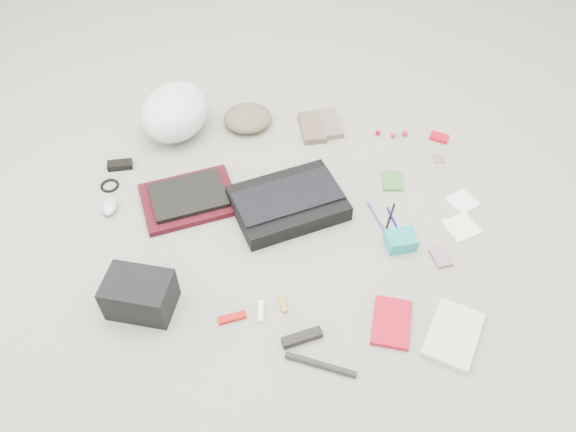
{
  "coord_description": "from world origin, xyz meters",
  "views": [
    {
      "loc": [
        0.05,
        -1.45,
        1.71
      ],
      "look_at": [
        0.0,
        0.0,
        0.05
      ],
      "focal_mm": 35.0,
      "sensor_mm": 36.0,
      "label": 1
    }
  ],
  "objects_px": {
    "messenger_bag": "(288,203)",
    "bike_helmet": "(175,112)",
    "book_red": "(392,322)",
    "accordion_wallet": "(401,240)",
    "laptop": "(188,195)",
    "camera_bag": "(140,295)"
  },
  "relations": [
    {
      "from": "laptop",
      "to": "camera_bag",
      "type": "relative_size",
      "value": 1.32
    },
    {
      "from": "bike_helmet",
      "to": "camera_bag",
      "type": "distance_m",
      "value": 0.96
    },
    {
      "from": "laptop",
      "to": "book_red",
      "type": "bearing_deg",
      "value": -56.17
    },
    {
      "from": "messenger_bag",
      "to": "book_red",
      "type": "bearing_deg",
      "value": -78.47
    },
    {
      "from": "bike_helmet",
      "to": "camera_bag",
      "type": "height_order",
      "value": "bike_helmet"
    },
    {
      "from": "bike_helmet",
      "to": "accordion_wallet",
      "type": "bearing_deg",
      "value": -19.08
    },
    {
      "from": "accordion_wallet",
      "to": "bike_helmet",
      "type": "bearing_deg",
      "value": 132.96
    },
    {
      "from": "messenger_bag",
      "to": "camera_bag",
      "type": "xyz_separation_m",
      "value": [
        -0.5,
        -0.48,
        0.04
      ]
    },
    {
      "from": "bike_helmet",
      "to": "book_red",
      "type": "bearing_deg",
      "value": -33.09
    },
    {
      "from": "laptop",
      "to": "camera_bag",
      "type": "distance_m",
      "value": 0.52
    },
    {
      "from": "messenger_bag",
      "to": "book_red",
      "type": "distance_m",
      "value": 0.64
    },
    {
      "from": "messenger_bag",
      "to": "bike_helmet",
      "type": "height_order",
      "value": "bike_helmet"
    },
    {
      "from": "messenger_bag",
      "to": "bike_helmet",
      "type": "relative_size",
      "value": 1.18
    },
    {
      "from": "laptop",
      "to": "book_red",
      "type": "xyz_separation_m",
      "value": [
        0.78,
        -0.55,
        -0.03
      ]
    },
    {
      "from": "book_red",
      "to": "accordion_wallet",
      "type": "height_order",
      "value": "accordion_wallet"
    },
    {
      "from": "bike_helmet",
      "to": "book_red",
      "type": "height_order",
      "value": "bike_helmet"
    },
    {
      "from": "book_red",
      "to": "accordion_wallet",
      "type": "bearing_deg",
      "value": 89.55
    },
    {
      "from": "camera_bag",
      "to": "book_red",
      "type": "xyz_separation_m",
      "value": [
        0.87,
        -0.04,
        -0.06
      ]
    },
    {
      "from": "messenger_bag",
      "to": "book_red",
      "type": "xyz_separation_m",
      "value": [
        0.37,
        -0.52,
        -0.03
      ]
    },
    {
      "from": "laptop",
      "to": "accordion_wallet",
      "type": "xyz_separation_m",
      "value": [
        0.85,
        -0.2,
        -0.01
      ]
    },
    {
      "from": "camera_bag",
      "to": "accordion_wallet",
      "type": "bearing_deg",
      "value": 27.1
    },
    {
      "from": "messenger_bag",
      "to": "laptop",
      "type": "xyz_separation_m",
      "value": [
        -0.41,
        0.03,
        0.0
      ]
    }
  ]
}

